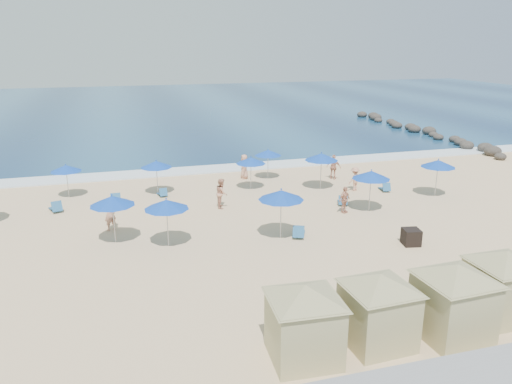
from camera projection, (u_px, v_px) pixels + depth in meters
ground at (291, 240)px, 25.52m from camera, size 160.00×160.00×0.00m
ocean at (168, 107)px, 76.06m from camera, size 160.00×80.00×0.06m
surf_line at (225, 168)px, 39.75m from camera, size 160.00×2.50×0.08m
rock_jetty at (419, 130)px, 54.68m from camera, size 2.56×26.66×0.96m
trash_bin at (411, 237)px, 24.86m from camera, size 0.95×0.95×0.81m
cabana_0 at (304, 312)px, 15.61m from camera, size 4.56×4.56×2.86m
cabana_1 at (379, 300)px, 16.40m from camera, size 4.48×4.48×2.81m
cabana_2 at (455, 291)px, 16.80m from camera, size 4.71×4.71×2.96m
cabana_3 at (504, 276)px, 18.04m from camera, size 4.58×4.58×2.87m
umbrella_1 at (112, 201)px, 24.65m from camera, size 2.24×2.24×2.54m
umbrella_2 at (66, 168)px, 32.02m from camera, size 1.96×1.96×2.23m
umbrella_3 at (166, 204)px, 24.22m from camera, size 2.20×2.20×2.50m
umbrella_4 at (156, 164)px, 32.67m from camera, size 2.05×2.05×2.34m
umbrella_5 at (281, 195)px, 25.19m from camera, size 2.35×2.35×2.67m
umbrella_6 at (251, 160)px, 33.77m from camera, size 2.04×2.04×2.32m
umbrella_7 at (371, 175)px, 29.32m from camera, size 2.25×2.25×2.56m
umbrella_8 at (268, 153)px, 36.40m from camera, size 1.97×1.97×2.24m
umbrella_9 at (321, 157)px, 33.75m from camera, size 2.28×2.28×2.59m
umbrella_10 at (438, 164)px, 32.20m from camera, size 2.21×2.21×2.51m
beach_chair_0 at (56, 207)px, 29.75m from camera, size 0.95×1.44×0.73m
beach_chair_1 at (116, 199)px, 31.28m from camera, size 0.61×1.36×0.75m
beach_chair_2 at (162, 193)px, 32.70m from camera, size 0.66×1.18×0.61m
beach_chair_3 at (299, 232)px, 25.90m from camera, size 1.08×1.45×0.73m
beach_chair_4 at (343, 201)px, 31.00m from camera, size 0.97×1.35×0.68m
beach_chair_5 at (385, 188)px, 33.79m from camera, size 0.77×1.28×0.66m
beachgoer_0 at (110, 214)px, 26.61m from camera, size 0.81×0.72×1.86m
beachgoer_1 at (222, 193)px, 30.33m from camera, size 0.86×1.01×1.81m
beachgoer_2 at (344, 200)px, 29.37m from camera, size 1.02×0.78×1.61m
beachgoer_3 at (355, 179)px, 33.76m from camera, size 1.20×0.96×1.63m
beachgoer_4 at (244, 166)px, 36.72m from camera, size 0.63×0.92×1.81m
beachgoer_5 at (334, 167)px, 36.54m from camera, size 1.09×1.04×1.81m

